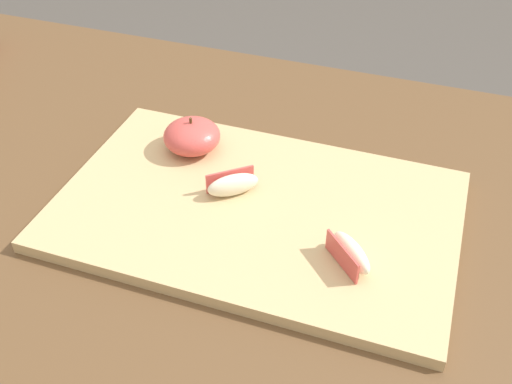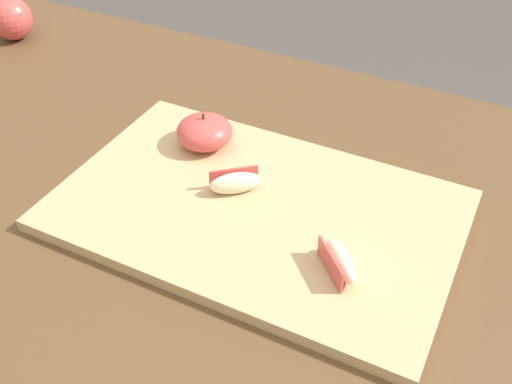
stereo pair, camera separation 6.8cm
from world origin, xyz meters
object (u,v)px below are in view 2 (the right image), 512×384
object	(u,v)px
cutting_board	(256,210)
apple_half_skin_up	(204,132)
apple_wedge_middle	(235,183)
apple_wedge_back	(339,261)
whole_apple_pink_lady	(11,18)

from	to	relation	value
cutting_board	apple_half_skin_up	distance (m)	0.14
cutting_board	apple_wedge_middle	world-z (taller)	apple_wedge_middle
apple_wedge_middle	apple_wedge_back	bearing A→B (deg)	-22.80
apple_wedge_back	apple_wedge_middle	bearing A→B (deg)	157.20
whole_apple_pink_lady	apple_half_skin_up	bearing A→B (deg)	-17.38
apple_half_skin_up	apple_wedge_back	distance (m)	0.27
apple_wedge_back	cutting_board	bearing A→B (deg)	156.33
apple_wedge_middle	apple_wedge_back	xyz separation A→B (m)	(0.15, -0.06, 0.00)
apple_wedge_back	apple_half_skin_up	bearing A→B (deg)	150.75
apple_half_skin_up	whole_apple_pink_lady	bearing A→B (deg)	162.62
apple_wedge_middle	apple_half_skin_up	bearing A→B (deg)	140.49
apple_half_skin_up	apple_wedge_back	world-z (taller)	apple_half_skin_up
apple_wedge_middle	apple_wedge_back	distance (m)	0.17
apple_half_skin_up	apple_wedge_middle	size ratio (longest dim) A/B	1.19
apple_half_skin_up	apple_wedge_back	xyz separation A→B (m)	(0.23, -0.13, -0.01)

